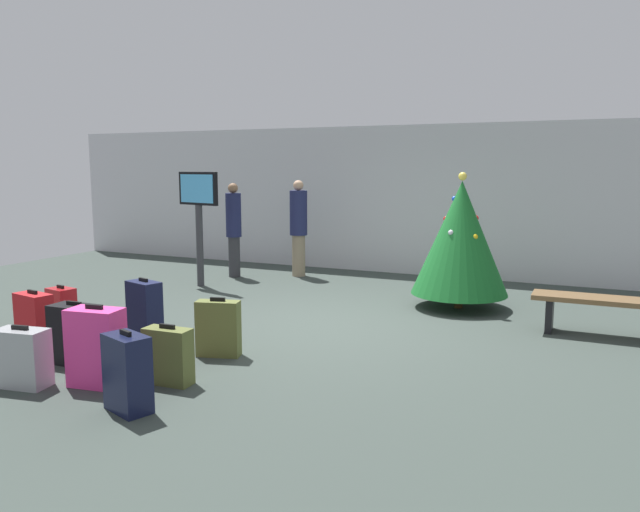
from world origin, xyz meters
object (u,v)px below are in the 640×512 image
at_px(traveller_0, 299,226).
at_px(suitcase_2, 168,356).
at_px(traveller_1, 234,227).
at_px(suitcase_1, 34,321).
at_px(holiday_tree, 461,238).
at_px(suitcase_4, 76,334).
at_px(suitcase_8, 127,373).
at_px(suitcase_5, 145,310).
at_px(flight_info_kiosk, 199,207).
at_px(suitcase_3, 22,358).
at_px(suitcase_0, 96,347).
at_px(suitcase_7, 62,309).
at_px(suitcase_6, 218,328).
at_px(waiting_bench, 607,307).

bearing_deg(traveller_0, suitcase_2, -75.56).
distance_m(traveller_1, suitcase_1, 4.86).
distance_m(holiday_tree, suitcase_1, 5.65).
distance_m(traveller_0, suitcase_4, 5.63).
bearing_deg(suitcase_8, suitcase_5, 126.91).
xyz_separation_m(flight_info_kiosk, suitcase_3, (1.38, -4.72, -1.09)).
bearing_deg(traveller_1, suitcase_0, -70.30).
relative_size(traveller_0, suitcase_7, 3.09).
xyz_separation_m(suitcase_4, suitcase_7, (-1.17, 0.89, -0.04)).
bearing_deg(holiday_tree, suitcase_6, -119.28).
distance_m(traveller_1, suitcase_5, 4.24).
xyz_separation_m(suitcase_0, suitcase_3, (-0.62, -0.31, -0.10)).
distance_m(traveller_1, suitcase_4, 5.20).
bearing_deg(traveller_1, suitcase_1, -85.05).
xyz_separation_m(suitcase_2, suitcase_5, (-1.21, 1.09, 0.08)).
height_order(suitcase_1, suitcase_4, suitcase_1).
height_order(holiday_tree, suitcase_0, holiday_tree).
xyz_separation_m(flight_info_kiosk, traveller_1, (0.06, 0.99, -0.43)).
height_order(holiday_tree, suitcase_2, holiday_tree).
height_order(waiting_bench, suitcase_1, suitcase_1).
bearing_deg(suitcase_0, suitcase_6, 67.19).
bearing_deg(waiting_bench, traveller_0, 157.35).
relative_size(traveller_0, suitcase_0, 2.31).
bearing_deg(suitcase_1, holiday_tree, 45.50).
height_order(traveller_1, suitcase_4, traveller_1).
distance_m(holiday_tree, suitcase_5, 4.46).
relative_size(suitcase_6, suitcase_8, 0.93).
bearing_deg(waiting_bench, traveller_1, 165.68).
relative_size(suitcase_2, suitcase_6, 0.89).
distance_m(traveller_1, suitcase_2, 5.71).
xyz_separation_m(suitcase_1, suitcase_5, (0.88, 0.81, 0.03)).
xyz_separation_m(waiting_bench, suitcase_6, (-3.82, -2.57, -0.06)).
xyz_separation_m(traveller_1, suitcase_7, (0.10, -4.12, -0.66)).
bearing_deg(suitcase_8, waiting_bench, 48.61).
bearing_deg(traveller_1, suitcase_6, -59.53).
height_order(suitcase_2, suitcase_8, suitcase_8).
distance_m(suitcase_5, suitcase_7, 1.21).
relative_size(traveller_0, suitcase_6, 2.77).
height_order(suitcase_3, suitcase_4, suitcase_4).
bearing_deg(waiting_bench, flight_info_kiosk, 174.50).
distance_m(flight_info_kiosk, suitcase_3, 5.04).
relative_size(flight_info_kiosk, traveller_0, 1.09).
bearing_deg(suitcase_3, suitcase_5, 90.79).
xyz_separation_m(suitcase_7, suitcase_8, (2.52, -1.63, 0.06)).
distance_m(suitcase_3, suitcase_5, 1.72).
xyz_separation_m(holiday_tree, suitcase_0, (-2.41, -4.60, -0.66)).
bearing_deg(suitcase_5, suitcase_8, -53.09).
xyz_separation_m(traveller_1, suitcase_8, (2.62, -5.76, -0.60)).
bearing_deg(holiday_tree, suitcase_2, -113.17).
bearing_deg(waiting_bench, suitcase_4, -145.82).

